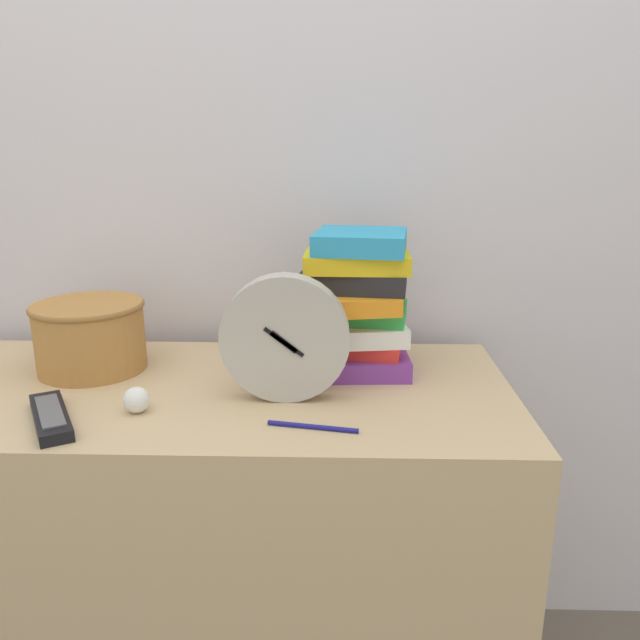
# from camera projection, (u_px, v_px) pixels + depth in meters

# --- Properties ---
(wall_back) EXTENTS (6.00, 0.04, 2.40)m
(wall_back) POSITION_uv_depth(u_px,v_px,m) (223.00, 149.00, 1.39)
(wall_back) COLOR silver
(wall_back) RESTS_ON ground_plane
(desk) EXTENTS (1.18, 0.54, 0.77)m
(desk) POSITION_uv_depth(u_px,v_px,m) (211.00, 559.00, 1.29)
(desk) COLOR tan
(desk) RESTS_ON ground_plane
(desk_clock) EXTENTS (0.23, 0.05, 0.23)m
(desk_clock) POSITION_uv_depth(u_px,v_px,m) (285.00, 339.00, 1.10)
(desk_clock) COLOR #B7B2A8
(desk_clock) RESTS_ON desk
(book_stack) EXTENTS (0.23, 0.22, 0.28)m
(book_stack) POSITION_uv_depth(u_px,v_px,m) (355.00, 305.00, 1.24)
(book_stack) COLOR #7A3899
(book_stack) RESTS_ON desk
(basket) EXTENTS (0.22, 0.22, 0.14)m
(basket) POSITION_uv_depth(u_px,v_px,m) (90.00, 334.00, 1.25)
(basket) COLOR #B27A3D
(basket) RESTS_ON desk
(tv_remote) EXTENTS (0.14, 0.19, 0.02)m
(tv_remote) POSITION_uv_depth(u_px,v_px,m) (51.00, 417.00, 1.03)
(tv_remote) COLOR black
(tv_remote) RESTS_ON desk
(crumpled_paper_ball) EXTENTS (0.05, 0.05, 0.05)m
(crumpled_paper_ball) POSITION_uv_depth(u_px,v_px,m) (136.00, 400.00, 1.07)
(crumpled_paper_ball) COLOR white
(crumpled_paper_ball) RESTS_ON desk
(pen) EXTENTS (0.15, 0.04, 0.01)m
(pen) POSITION_uv_depth(u_px,v_px,m) (313.00, 427.00, 1.01)
(pen) COLOR navy
(pen) RESTS_ON desk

